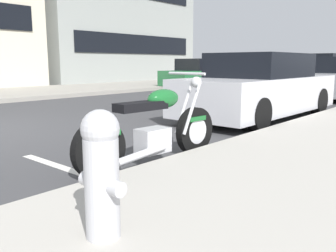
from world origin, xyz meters
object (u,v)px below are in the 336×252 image
object	(u,v)px
parked_car_at_intersection	(260,88)
car_opposite_curb	(202,74)
crossing_truck	(333,66)
parked_motorcycle	(154,130)
fire_hydrant	(102,171)

from	to	relation	value
parked_car_at_intersection	car_opposite_curb	bearing A→B (deg)	44.19
crossing_truck	parked_motorcycle	bearing A→B (deg)	105.50
parked_motorcycle	car_opposite_curb	world-z (taller)	car_opposite_curb
parked_car_at_intersection	car_opposite_curb	size ratio (longest dim) A/B	1.06
parked_motorcycle	car_opposite_curb	xyz separation A→B (m)	(11.45, 7.58, 0.24)
parked_car_at_intersection	car_opposite_curb	xyz separation A→B (m)	(7.08, 6.74, 0.00)
parked_motorcycle	crossing_truck	world-z (taller)	crossing_truck
parked_motorcycle	fire_hydrant	size ratio (longest dim) A/B	2.68
crossing_truck	fire_hydrant	world-z (taller)	crossing_truck
parked_car_at_intersection	parked_motorcycle	bearing A→B (deg)	-168.62
parked_motorcycle	car_opposite_curb	size ratio (longest dim) A/B	0.50
car_opposite_curb	fire_hydrant	distance (m)	15.90
parked_car_at_intersection	crossing_truck	xyz separation A→B (m)	(24.40, 5.87, 0.24)
parked_motorcycle	fire_hydrant	distance (m)	2.18
car_opposite_curb	crossing_truck	bearing A→B (deg)	-178.54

